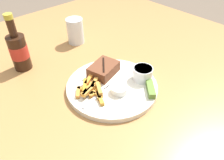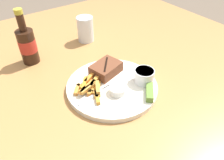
# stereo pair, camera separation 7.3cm
# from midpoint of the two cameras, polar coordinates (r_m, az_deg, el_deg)

# --- Properties ---
(dining_table) EXTENTS (1.55, 1.62, 0.77)m
(dining_table) POSITION_cam_midpoint_polar(r_m,az_deg,el_deg) (0.79, -2.64, -5.42)
(dining_table) COLOR #A87542
(dining_table) RESTS_ON ground_plane
(dinner_plate) EXTENTS (0.31, 0.31, 0.02)m
(dinner_plate) POSITION_cam_midpoint_polar(r_m,az_deg,el_deg) (0.75, -2.79, -1.84)
(dinner_plate) COLOR silver
(dinner_plate) RESTS_ON dining_table
(steak_portion) EXTENTS (0.12, 0.10, 0.04)m
(steak_portion) POSITION_cam_midpoint_polar(r_m,az_deg,el_deg) (0.78, -4.87, 2.71)
(steak_portion) COLOR brown
(steak_portion) RESTS_ON dinner_plate
(fries_pile) EXTENTS (0.12, 0.14, 0.02)m
(fries_pile) POSITION_cam_midpoint_polar(r_m,az_deg,el_deg) (0.71, -8.39, -2.51)
(fries_pile) COLOR orange
(fries_pile) RESTS_ON dinner_plate
(coleslaw_cup) EXTENTS (0.07, 0.07, 0.05)m
(coleslaw_cup) POSITION_cam_midpoint_polar(r_m,az_deg,el_deg) (0.75, 5.30, 1.78)
(coleslaw_cup) COLOR white
(coleslaw_cup) RESTS_ON dinner_plate
(dipping_sauce_cup) EXTENTS (0.05, 0.05, 0.02)m
(dipping_sauce_cup) POSITION_cam_midpoint_polar(r_m,az_deg,el_deg) (0.70, -1.09, -2.52)
(dipping_sauce_cup) COLOR silver
(dipping_sauce_cup) RESTS_ON dinner_plate
(pickle_spear) EXTENTS (0.07, 0.07, 0.02)m
(pickle_spear) POSITION_cam_midpoint_polar(r_m,az_deg,el_deg) (0.72, 7.18, -2.40)
(pickle_spear) COLOR #567A2D
(pickle_spear) RESTS_ON dinner_plate
(fork_utensil) EXTENTS (0.13, 0.03, 0.00)m
(fork_utensil) POSITION_cam_midpoint_polar(r_m,az_deg,el_deg) (0.70, -7.21, -4.62)
(fork_utensil) COLOR #B7B7BC
(fork_utensil) RESTS_ON dinner_plate
(beer_bottle) EXTENTS (0.07, 0.07, 0.22)m
(beer_bottle) POSITION_cam_midpoint_polar(r_m,az_deg,el_deg) (0.89, -25.39, 6.90)
(beer_bottle) COLOR black
(beer_bottle) RESTS_ON dining_table
(drinking_glass) EXTENTS (0.07, 0.07, 0.11)m
(drinking_glass) POSITION_cam_midpoint_polar(r_m,az_deg,el_deg) (1.01, -11.66, 12.38)
(drinking_glass) COLOR silver
(drinking_glass) RESTS_ON dining_table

